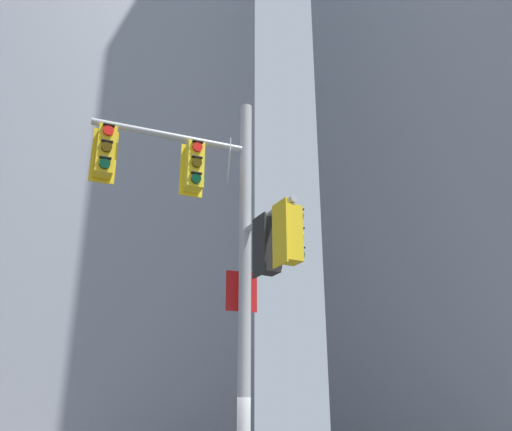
% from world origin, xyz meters
% --- Properties ---
extents(building_mid_block, '(13.73, 13.73, 46.62)m').
position_xyz_m(building_mid_block, '(-0.84, 20.18, 23.31)').
color(building_mid_block, '#9399A3').
rests_on(building_mid_block, ground).
extents(signal_pole_assembly, '(3.55, 2.82, 8.59)m').
position_xyz_m(signal_pole_assembly, '(-0.52, -0.31, 5.18)').
color(signal_pole_assembly, '#9EA0A3').
rests_on(signal_pole_assembly, ground).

